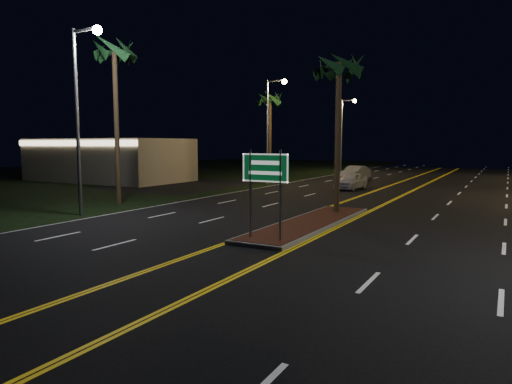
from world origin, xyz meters
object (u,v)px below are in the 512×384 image
Objects in this scene: streetlight_left_far at (345,127)px; palm_left_far at (270,100)px; commercial_building at (109,160)px; streetlight_left_mid at (271,119)px; palm_median at (339,67)px; highway_sign at (265,176)px; palm_left_near at (114,53)px; car_far at (355,172)px; median_island at (310,223)px; streetlight_left_near at (82,100)px; car_near at (351,179)px.

streetlight_left_far is 1.02× the size of palm_left_far.
streetlight_left_mid is (15.39, 4.01, 3.65)m from commercial_building.
palm_median is at bearing -72.42° from streetlight_left_far.
palm_left_near is at bearing 157.40° from highway_sign.
streetlight_left_mid is 10.43m from car_far.
palm_left_near is (-12.50, 1.00, 8.60)m from median_island.
palm_left_far is at bearing 118.67° from streetlight_left_mid.
car_near is at bearing 68.91° from streetlight_left_near.
streetlight_left_near is 20.00m from streetlight_left_mid.
palm_left_far is at bearing 95.21° from streetlight_left_near.
streetlight_left_mid reaches higher than palm_left_far.
streetlight_left_far is at bearing 120.63° from car_far.
median_island is 0.68× the size of commercial_building.
commercial_building is 16.47m from palm_left_far.
streetlight_left_far is 0.92× the size of palm_left_near.
car_far is (-5.46, 24.67, 0.74)m from median_island.
median_island is at bearing -73.95° from car_near.
commercial_building reaches higher than car_near.
median_island is 20.80m from streetlight_left_mid.
streetlight_left_far is at bearing 82.22° from palm_left_far.
commercial_building is at bearing 159.95° from palm_median.
streetlight_left_mid is at bearing -90.00° from streetlight_left_far.
palm_median reaches higher than median_island.
streetlight_left_near reaches higher than highway_sign.
streetlight_left_mid is at bearing -115.96° from car_far.
streetlight_left_mid is 1.00× the size of streetlight_left_far.
car_far is at bearing -67.32° from streetlight_left_far.
commercial_building is 23.05m from car_near.
palm_median is (0.00, 7.70, 4.87)m from highway_sign.
palm_left_near is (-1.89, -16.00, 3.02)m from streetlight_left_mid.
palm_left_near is 20.02m from palm_left_far.
streetlight_left_far reaches higher than car_near.
palm_median is 1.80× the size of car_near.
median_island is 1.16× the size of palm_left_far.
highway_sign is 42.67m from streetlight_left_far.
palm_median is (0.00, 3.50, 7.19)m from median_island.
car_far is at bearing 109.74° from car_near.
palm_median is at bearing -70.98° from car_near.
median_island is 8.00m from palm_median.
streetlight_left_near is at bearing -90.00° from streetlight_left_far.
commercial_building is at bearing 153.45° from median_island.
highway_sign is 0.69× the size of car_near.
commercial_building is at bearing 146.52° from highway_sign.
palm_median reaches higher than car_near.
palm_median is (10.61, -33.50, 1.62)m from streetlight_left_far.
car_near reaches higher than median_island.
median_island is at bearing -4.57° from palm_left_near.
palm_median is at bearing 90.00° from median_island.
highway_sign is 23.93m from streetlight_left_mid.
commercial_building is 1.53× the size of palm_left_near.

